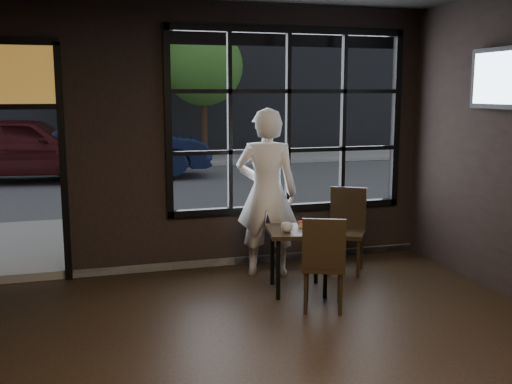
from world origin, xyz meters
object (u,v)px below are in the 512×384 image
object	(u,v)px
cafe_table	(298,260)
navy_car	(123,146)
chair_near	(324,262)
man	(267,193)

from	to	relation	value
cafe_table	navy_car	size ratio (longest dim) A/B	0.16
cafe_table	chair_near	xyz separation A→B (m)	(0.06, -0.58, 0.13)
cafe_table	chair_near	distance (m)	0.60
cafe_table	man	world-z (taller)	man
cafe_table	man	bearing A→B (deg)	112.70
man	cafe_table	bearing A→B (deg)	124.28
chair_near	navy_car	xyz separation A→B (m)	(-1.25, 9.96, 0.32)
cafe_table	navy_car	xyz separation A→B (m)	(-1.19, 9.38, 0.46)
chair_near	navy_car	world-z (taller)	navy_car
cafe_table	man	xyz separation A→B (m)	(-0.14, 0.69, 0.64)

